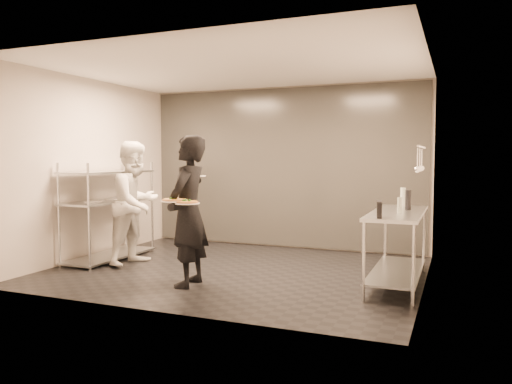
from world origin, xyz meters
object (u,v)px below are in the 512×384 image
at_px(pos_monitor, 379,209).
at_px(pass_rack, 109,210).
at_px(bottle_dark, 408,200).
at_px(bottle_green, 403,197).
at_px(waiter, 188,211).
at_px(bottle_clear, 400,205).
at_px(prep_counter, 397,235).
at_px(chef, 136,203).
at_px(salad_plate, 196,174).
at_px(pizza_plate_near, 175,200).
at_px(pizza_plate_far, 187,202).

bearing_deg(pos_monitor, pass_rack, 160.90).
height_order(pos_monitor, bottle_dark, bottle_dark).
bearing_deg(bottle_dark, bottle_green, 103.00).
relative_size(waiter, bottle_clear, 9.83).
xyz_separation_m(prep_counter, chef, (-3.73, -0.14, 0.28)).
xyz_separation_m(chef, salad_plate, (1.30, -0.51, 0.46)).
relative_size(pizza_plate_near, bottle_clear, 1.81).
relative_size(pass_rack, prep_counter, 0.89).
xyz_separation_m(pizza_plate_far, bottle_green, (2.24, 1.90, -0.01)).
height_order(bottle_green, bottle_clear, bottle_green).
distance_m(bottle_clear, bottle_dark, 0.43).
bearing_deg(bottle_green, pizza_plate_far, -139.69).
bearing_deg(pizza_plate_near, bottle_green, 37.35).
height_order(prep_counter, waiter, waiter).
xyz_separation_m(prep_counter, bottle_dark, (0.10, 0.22, 0.42)).
distance_m(pizza_plate_far, pos_monitor, 2.18).
bearing_deg(pizza_plate_near, pass_rack, 148.57).
distance_m(waiter, pizza_plate_far, 0.29).
distance_m(pos_monitor, bottle_clear, 0.54).
height_order(pizza_plate_near, bottle_green, bottle_green).
xyz_separation_m(prep_counter, bottle_green, (-0.01, 0.70, 0.42)).
distance_m(bottle_green, bottle_dark, 0.49).
bearing_deg(prep_counter, waiter, -157.93).
relative_size(pizza_plate_near, pizza_plate_far, 1.16).
distance_m(prep_counter, waiter, 2.58).
distance_m(salad_plate, bottle_clear, 2.54).
bearing_deg(waiter, bottle_clear, 101.57).
relative_size(pos_monitor, bottle_clear, 1.35).
distance_m(waiter, salad_plate, 0.54).
bearing_deg(chef, prep_counter, -81.18).
relative_size(pizza_plate_far, bottle_clear, 1.55).
bearing_deg(pizza_plate_near, salad_plate, 88.38).
xyz_separation_m(pizza_plate_near, bottle_clear, (2.49, 0.95, -0.06)).
xyz_separation_m(pizza_plate_far, salad_plate, (-0.18, 0.55, 0.31)).
xyz_separation_m(bottle_green, bottle_clear, (0.05, -0.90, -0.03)).
xyz_separation_m(pos_monitor, bottle_dark, (0.22, 0.94, 0.03)).
distance_m(pizza_plate_near, pizza_plate_far, 0.20).
xyz_separation_m(pizza_plate_far, bottle_dark, (2.35, 1.42, -0.01)).
bearing_deg(pizza_plate_near, waiter, 69.81).
height_order(salad_plate, bottle_dark, salad_plate).
distance_m(waiter, bottle_green, 2.89).
distance_m(pass_rack, bottle_green, 4.38).
height_order(pizza_plate_far, bottle_clear, bottle_clear).
bearing_deg(pass_rack, prep_counter, 0.03).
bearing_deg(bottle_clear, prep_counter, 101.75).
bearing_deg(pass_rack, chef, -13.01).
distance_m(pass_rack, chef, 0.63).
xyz_separation_m(pass_rack, pos_monitor, (4.21, -0.72, 0.24)).
bearing_deg(prep_counter, bottle_dark, 65.87).
height_order(pizza_plate_near, pos_monitor, pizza_plate_near).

